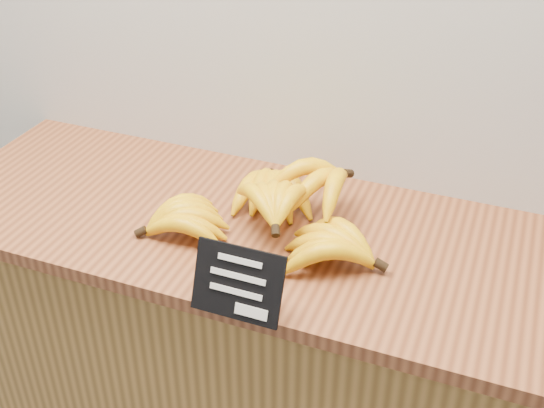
{
  "coord_description": "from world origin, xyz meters",
  "views": [
    {
      "loc": [
        0.24,
        1.67,
        1.73
      ],
      "look_at": [
        -0.17,
        2.7,
        1.02
      ],
      "focal_mm": 45.0,
      "sensor_mm": 36.0,
      "label": 1
    }
  ],
  "objects": [
    {
      "name": "counter",
      "position": [
        -0.17,
        2.75,
        0.45
      ],
      "size": [
        1.35,
        0.5,
        0.9
      ],
      "primitive_type": "cube",
      "color": "olive",
      "rests_on": "ground"
    },
    {
      "name": "counter_top",
      "position": [
        -0.17,
        2.75,
        0.92
      ],
      "size": [
        1.54,
        0.54,
        0.03
      ],
      "primitive_type": "cube",
      "color": "brown",
      "rests_on": "counter"
    },
    {
      "name": "chalkboard_sign",
      "position": [
        -0.15,
        2.49,
        0.99
      ],
      "size": [
        0.16,
        0.05,
        0.12
      ],
      "primitive_type": "cube",
      "rotation": [
        -0.38,
        0.0,
        0.0
      ],
      "color": "black",
      "rests_on": "counter_top"
    },
    {
      "name": "banana_pile",
      "position": [
        -0.17,
        2.74,
        0.98
      ],
      "size": [
        0.51,
        0.39,
        0.12
      ],
      "color": "#F1BA09",
      "rests_on": "counter_top"
    }
  ]
}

